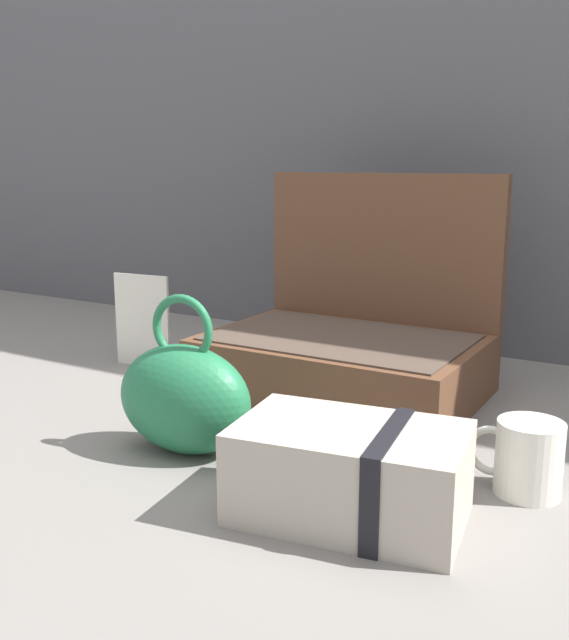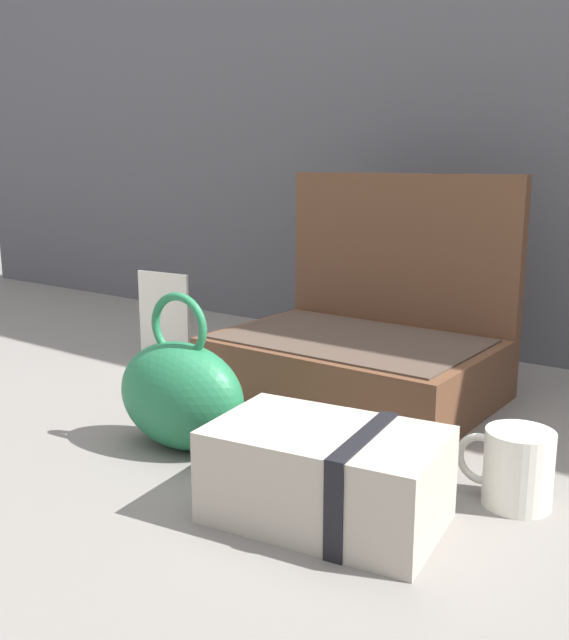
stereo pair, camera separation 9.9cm
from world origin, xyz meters
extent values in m
plane|color=slate|center=(0.00, 0.00, 0.00)|extent=(6.00, 6.00, 0.00)
cube|color=brown|center=(-0.01, 0.16, 0.05)|extent=(0.43, 0.29, 0.10)
cube|color=#4C3D33|center=(-0.01, 0.16, 0.10)|extent=(0.40, 0.26, 0.00)
cube|color=brown|center=(-0.01, 0.32, 0.18)|extent=(0.43, 0.02, 0.36)
ellipsoid|color=#237247|center=(-0.08, -0.15, 0.07)|extent=(0.20, 0.12, 0.15)
torus|color=#237247|center=(-0.08, -0.15, 0.17)|extent=(0.09, 0.02, 0.09)
cube|color=#B2A899|center=(0.18, -0.20, 0.05)|extent=(0.26, 0.18, 0.10)
cube|color=black|center=(0.23, -0.19, 0.05)|extent=(0.04, 0.16, 0.11)
cylinder|color=silver|center=(0.34, -0.04, 0.04)|extent=(0.08, 0.08, 0.09)
torus|color=silver|center=(0.29, -0.04, 0.04)|extent=(0.06, 0.01, 0.06)
cube|color=white|center=(-0.41, 0.14, 0.09)|extent=(0.12, 0.02, 0.17)
camera|label=1|loc=(0.49, -0.85, 0.38)|focal=40.42mm
camera|label=2|loc=(0.57, -0.80, 0.38)|focal=40.42mm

